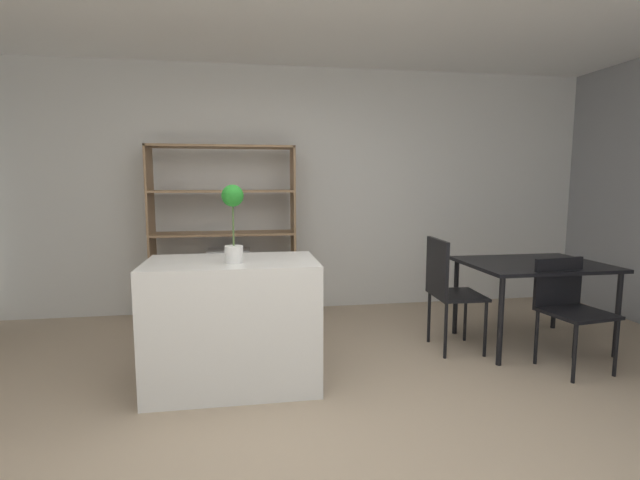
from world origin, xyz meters
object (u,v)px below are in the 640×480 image
at_px(dining_table, 533,270).
at_px(dining_chair_island_side, 447,284).
at_px(potted_plant_on_island, 233,217).
at_px(open_bookshelf, 225,242).
at_px(dining_chair_near, 568,302).
at_px(kitchen_island, 233,323).

xyz_separation_m(dining_table, dining_chair_island_side, (-0.80, 0.00, -0.09)).
bearing_deg(potted_plant_on_island, dining_table, 11.12).
bearing_deg(open_bookshelf, dining_chair_near, -33.35).
distance_m(dining_chair_near, dining_chair_island_side, 0.93).
distance_m(dining_table, dining_chair_island_side, 0.80).
relative_size(dining_table, dining_chair_near, 1.37).
distance_m(open_bookshelf, dining_chair_near, 3.22).
height_order(open_bookshelf, dining_chair_island_side, open_bookshelf).
distance_m(open_bookshelf, dining_table, 2.98).
relative_size(potted_plant_on_island, dining_chair_island_side, 0.54).
xyz_separation_m(dining_chair_near, dining_chair_island_side, (-0.78, 0.49, 0.06)).
relative_size(kitchen_island, dining_table, 1.02).
relative_size(dining_chair_near, dining_chair_island_side, 0.88).
bearing_deg(dining_table, open_bookshelf, 154.56).
height_order(potted_plant_on_island, dining_chair_island_side, potted_plant_on_island).
bearing_deg(dining_table, dining_chair_island_side, 179.66).
distance_m(kitchen_island, potted_plant_on_island, 0.77).
height_order(dining_table, dining_chair_island_side, dining_chair_island_side).
height_order(potted_plant_on_island, open_bookshelf, open_bookshelf).
relative_size(potted_plant_on_island, dining_table, 0.45).
xyz_separation_m(potted_plant_on_island, dining_chair_near, (2.55, 0.02, -0.70)).
xyz_separation_m(kitchen_island, dining_table, (2.58, 0.40, 0.22)).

